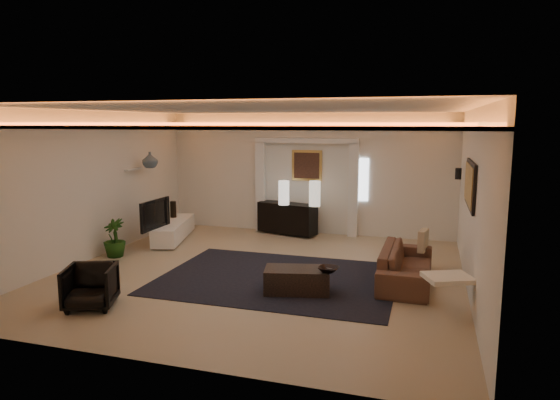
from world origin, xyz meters
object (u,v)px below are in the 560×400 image
(sofa, at_px, (406,265))
(console, at_px, (287,218))
(armchair, at_px, (90,287))
(coffee_table, at_px, (297,280))

(sofa, bearing_deg, console, 46.03)
(armchair, bearing_deg, coffee_table, 7.22)
(console, relative_size, sofa, 0.70)
(console, height_order, coffee_table, console)
(console, bearing_deg, armchair, -89.00)
(console, height_order, sofa, console)
(armchair, bearing_deg, console, 53.64)
(console, xyz_separation_m, armchair, (-1.41, -5.43, -0.08))
(sofa, distance_m, coffee_table, 1.93)
(sofa, height_order, coffee_table, sofa)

